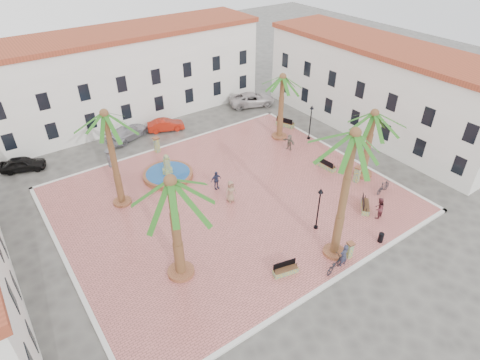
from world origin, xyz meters
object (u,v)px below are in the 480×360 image
(bench_se, at_px, (365,206))
(cyclist_a, at_px, (344,255))
(litter_bin, at_px, (381,238))
(lamppost_e, at_px, (311,116))
(pedestrian_east, at_px, (289,142))
(car_red, at_px, (166,125))
(bollard_n, at_px, (157,145))
(car_white, at_px, (252,99))
(bollard_e, at_px, (357,174))
(car_black, at_px, (23,164))
(palm_e, at_px, (373,122))
(bollard_se, at_px, (350,250))
(bench_s, at_px, (285,270))
(cyclist_b, at_px, (379,208))
(pedestrian_north, at_px, (109,158))
(palm_ne, at_px, (282,85))
(bicycle_a, at_px, (335,264))
(palm_s, at_px, (353,147))
(bench_e, at_px, (327,166))
(palm_nw, at_px, (106,124))
(lamppost_s, at_px, (319,202))
(pedestrian_fountain_b, at_px, (216,180))
(bench_ne, at_px, (285,124))
(palm_sw, at_px, (172,194))
(bicycle_b, at_px, (383,187))
(fountain, at_px, (168,174))
(car_silver, at_px, (127,133))
(pedestrian_fountain_a, at_px, (231,191))

(bench_se, distance_m, cyclist_a, 6.75)
(litter_bin, bearing_deg, lamppost_e, 65.40)
(pedestrian_east, xyz_separation_m, car_red, (-7.89, 10.93, -0.30))
(bollard_n, xyz_separation_m, car_white, (14.39, 3.87, -0.18))
(bollard_e, xyz_separation_m, car_black, (-23.09, 18.92, -0.27))
(palm_e, relative_size, bollard_se, 4.98)
(bench_s, distance_m, cyclist_b, 9.51)
(cyclist_b, xyz_separation_m, pedestrian_north, (-14.06, 18.91, 0.04))
(palm_ne, bearing_deg, bollard_se, -114.45)
(bicycle_a, distance_m, car_white, 27.29)
(bollard_n, bearing_deg, pedestrian_north, -180.00)
(pedestrian_north, bearing_deg, bench_se, -149.53)
(palm_s, xyz_separation_m, bench_e, (7.42, 8.02, -8.10))
(palm_nw, height_order, lamppost_e, palm_nw)
(bench_s, relative_size, lamppost_s, 0.49)
(palm_ne, relative_size, bollard_se, 5.36)
(pedestrian_fountain_b, bearing_deg, bench_ne, 23.62)
(palm_s, bearing_deg, bench_s, 172.40)
(litter_bin, xyz_separation_m, cyclist_b, (1.99, 1.89, 0.53))
(palm_e, distance_m, palm_ne, 9.85)
(palm_ne, height_order, bench_ne, palm_ne)
(bench_e, xyz_separation_m, cyclist_a, (-7.80, -9.12, 0.61))
(pedestrian_fountain_b, bearing_deg, bench_s, -98.50)
(palm_nw, relative_size, car_white, 1.49)
(bench_e, xyz_separation_m, pedestrian_north, (-15.95, 11.68, 0.67))
(palm_sw, distance_m, bench_ne, 23.76)
(litter_bin, distance_m, bicycle_b, 6.31)
(pedestrian_north, bearing_deg, fountain, -150.25)
(palm_e, bearing_deg, pedestrian_east, 107.97)
(palm_e, distance_m, litter_bin, 9.94)
(bench_e, height_order, cyclist_a, cyclist_a)
(bench_s, bearing_deg, lamppost_s, 36.83)
(lamppost_e, distance_m, car_silver, 18.79)
(bench_e, bearing_deg, bollard_e, -173.00)
(bollard_n, xyz_separation_m, pedestrian_north, (-4.69, -0.00, 0.14))
(bicycle_a, bearing_deg, lamppost_e, -49.54)
(bench_se, distance_m, lamppost_e, 12.19)
(fountain, height_order, car_red, fountain)
(pedestrian_fountain_a, distance_m, pedestrian_north, 12.28)
(pedestrian_east, bearing_deg, pedestrian_fountain_a, -77.00)
(pedestrian_east, bearing_deg, lamppost_s, -39.53)
(bollard_n, distance_m, pedestrian_fountain_b, 8.64)
(pedestrian_fountain_a, bearing_deg, bench_ne, 33.12)
(bollard_e, xyz_separation_m, cyclist_b, (-2.45, -4.23, 0.12))
(bench_e, bearing_deg, bollard_n, 40.27)
(bench_e, bearing_deg, lamppost_s, 125.69)
(litter_bin, relative_size, cyclist_a, 0.42)
(car_white, bearing_deg, palm_nw, 134.98)
(fountain, relative_size, litter_bin, 5.99)
(lamppost_s, relative_size, car_silver, 0.74)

